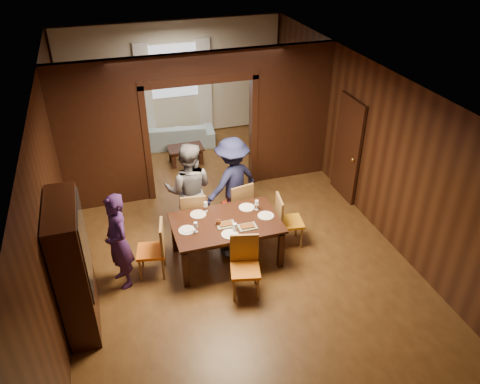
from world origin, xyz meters
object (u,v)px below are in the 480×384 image
object	(u,v)px
chair_right	(290,220)
chair_near	(245,268)
dining_table	(226,240)
chair_far_r	(237,204)
person_grey	(189,190)
coffee_table	(186,155)
person_navy	(232,181)
chair_far_l	(193,214)
sofa	(175,135)
chair_left	(151,249)
hutch	(73,268)
person_purple	(118,242)

from	to	relation	value
chair_right	chair_near	size ratio (longest dim) A/B	1.00
dining_table	chair_near	bearing A→B (deg)	-86.94
chair_right	chair_far_r	distance (m)	1.07
person_grey	coffee_table	world-z (taller)	person_grey
coffee_table	chair_near	size ratio (longest dim) A/B	0.82
person_navy	chair_right	xyz separation A→B (m)	(0.75, -0.98, -0.37)
coffee_table	chair_far_l	bearing A→B (deg)	-98.93
person_navy	sofa	xyz separation A→B (m)	(-0.44, 3.56, -0.57)
chair_far_r	sofa	bearing A→B (deg)	-93.87
dining_table	chair_left	bearing A→B (deg)	179.85
chair_far_l	hutch	distance (m)	2.53
chair_far_r	chair_near	world-z (taller)	same
hutch	chair_near	bearing A→B (deg)	-3.57
person_grey	dining_table	world-z (taller)	person_grey
person_navy	chair_far_r	distance (m)	0.42
coffee_table	person_navy	bearing A→B (deg)	-81.76
chair_left	chair_far_r	bearing A→B (deg)	127.94
chair_near	coffee_table	bearing A→B (deg)	103.35
chair_far_r	coffee_table	bearing A→B (deg)	-92.78
person_grey	coffee_table	size ratio (longest dim) A/B	2.25
dining_table	chair_far_l	world-z (taller)	chair_far_l
dining_table	chair_far_r	world-z (taller)	chair_far_r
person_purple	chair_far_r	xyz separation A→B (m)	(2.19, 0.94, -0.33)
person_grey	chair_near	bearing A→B (deg)	121.66
coffee_table	chair_right	world-z (taller)	chair_right
dining_table	coffee_table	size ratio (longest dim) A/B	2.20
chair_right	dining_table	bearing A→B (deg)	102.07
chair_left	chair_far_l	bearing A→B (deg)	143.27
person_purple	dining_table	size ratio (longest dim) A/B	0.92
person_grey	chair_right	size ratio (longest dim) A/B	1.86
coffee_table	chair_far_r	xyz separation A→B (m)	(0.40, -2.76, 0.28)
chair_far_l	person_purple	bearing A→B (deg)	39.54
sofa	coffee_table	bearing A→B (deg)	101.57
person_purple	person_grey	world-z (taller)	person_grey
person_purple	chair_far_l	distance (m)	1.63
hutch	person_navy	bearing A→B (deg)	32.76
sofa	chair_far_l	distance (m)	3.86
chair_right	hutch	bearing A→B (deg)	111.10
person_purple	chair_far_l	xyz separation A→B (m)	(1.34, 0.86, -0.33)
chair_near	chair_far_l	bearing A→B (deg)	118.21
chair_right	chair_near	xyz separation A→B (m)	(-1.13, -0.96, 0.00)
person_navy	hutch	world-z (taller)	hutch
chair_far_l	chair_near	size ratio (longest dim) A/B	1.00
person_grey	person_navy	xyz separation A→B (m)	(0.84, 0.14, -0.04)
dining_table	sofa	bearing A→B (deg)	90.22
dining_table	hutch	bearing A→B (deg)	-162.84
chair_far_r	dining_table	bearing A→B (deg)	51.12
person_navy	chair_near	distance (m)	2.01
person_purple	chair_left	bearing A→B (deg)	81.73
chair_near	chair_far_r	bearing A→B (deg)	90.24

